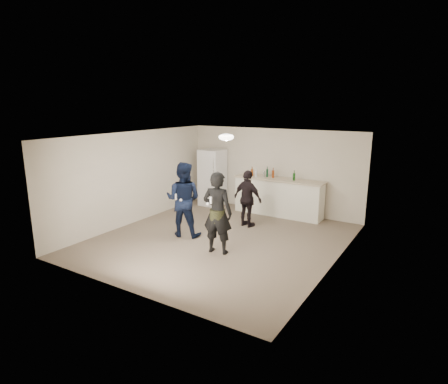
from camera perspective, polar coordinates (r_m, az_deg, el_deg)
The scene contains 21 objects.
floor at distance 9.14m, azimuth -0.66°, elevation -7.28°, with size 6.00×6.00×0.00m, color #6B5B4C.
ceiling at distance 8.58m, azimuth -0.71°, elevation 8.53°, with size 6.00×6.00×0.00m, color silver.
wall_back at distance 11.37m, azimuth 7.45°, elevation 3.28°, with size 6.00×6.00×0.00m, color beige.
wall_front at distance 6.54m, azimuth -14.97°, elevation -4.70°, with size 6.00×6.00×0.00m, color beige.
wall_left at distance 10.48m, azimuth -13.49°, elevation 2.15°, with size 6.00×6.00×0.00m, color beige.
wall_right at distance 7.71m, azimuth 16.86°, elevation -2.07°, with size 6.00×6.00×0.00m, color beige.
counter at distance 11.09m, azimuth 8.28°, elevation -0.84°, with size 2.60×0.56×1.05m, color white.
counter_top at distance 10.97m, azimuth 8.37°, elevation 1.92°, with size 2.68×0.64×0.04m, color beige.
fridge at distance 12.01m, azimuth -1.77°, elevation 2.23°, with size 0.70×0.70×1.80m, color white.
fridge_handle at distance 11.48m, azimuth -1.63°, elevation 3.74°, with size 0.02×0.02×0.60m, color silver.
ceiling_dome at distance 8.84m, azimuth 0.34°, elevation 8.35°, with size 0.36×0.36×0.16m, color white.
shaker at distance 11.21m, azimuth 6.10°, elevation 2.78°, with size 0.08×0.08×0.17m, color silver.
man at distance 9.23m, azimuth -6.21°, elevation -1.13°, with size 0.90×0.70×1.85m, color #0F1C3F.
woman at distance 8.11m, azimuth -1.00°, elevation -3.19°, with size 0.67×0.44×1.83m, color black.
camo_shorts at distance 8.13m, azimuth -1.00°, elevation -3.61°, with size 0.34×0.34×0.28m, color #323819.
spectator at distance 9.91m, azimuth 3.63°, elevation -1.03°, with size 0.89×0.37×1.52m, color black.
remote_man at distance 8.99m, azimuth -7.32°, elevation -0.73°, with size 0.04×0.04×0.15m, color silver.
nunchuk_man at distance 8.96m, azimuth -6.59°, elevation -1.23°, with size 0.07×0.07×0.07m, color white.
remote_woman at distance 7.82m, azimuth -2.00°, elevation -1.27°, with size 0.04×0.04×0.15m, color white.
nunchuk_woman at distance 7.92m, azimuth -2.48°, elevation -1.82°, with size 0.07×0.07×0.07m, color white.
bottle_cluster at distance 11.08m, azimuth 6.79°, elevation 2.74°, with size 1.41×0.22×0.23m.
Camera 1 is at (4.59, -7.22, 3.23)m, focal length 30.00 mm.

